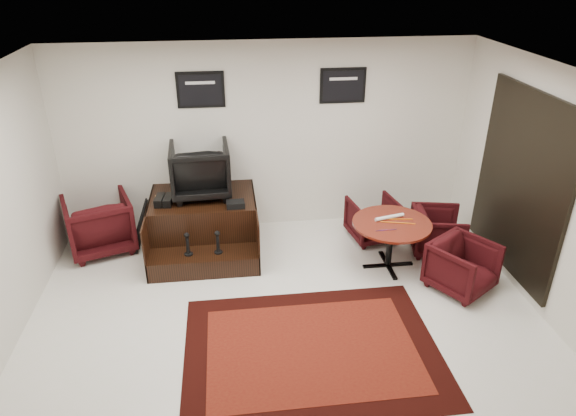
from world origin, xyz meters
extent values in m
plane|color=white|center=(0.00, 0.00, 0.00)|extent=(6.00, 6.00, 0.00)
cube|color=silver|center=(0.00, 2.50, 1.40)|extent=(6.00, 0.02, 2.80)
cube|color=silver|center=(0.00, -2.50, 1.40)|extent=(6.00, 0.02, 2.80)
cube|color=silver|center=(3.00, 0.00, 1.40)|extent=(0.02, 5.00, 2.80)
cube|color=white|center=(0.00, 0.00, 2.80)|extent=(6.00, 5.00, 0.02)
cube|color=black|center=(2.97, 0.70, 1.30)|extent=(0.05, 1.90, 2.30)
cube|color=black|center=(2.96, 0.70, 1.30)|extent=(0.02, 1.72, 2.12)
cube|color=black|center=(2.97, 0.70, 1.30)|extent=(0.03, 0.05, 2.12)
cube|color=black|center=(-0.90, 2.48, 2.15)|extent=(0.66, 0.03, 0.50)
cube|color=black|center=(-0.90, 2.46, 2.15)|extent=(0.58, 0.01, 0.42)
cube|color=silver|center=(-0.90, 2.46, 2.25)|extent=(0.40, 0.00, 0.04)
cube|color=black|center=(1.10, 2.48, 2.15)|extent=(0.66, 0.03, 0.50)
cube|color=black|center=(1.10, 2.46, 2.15)|extent=(0.58, 0.01, 0.42)
cube|color=silver|center=(1.10, 2.46, 2.25)|extent=(0.40, 0.00, 0.04)
cube|color=black|center=(0.21, -0.45, 0.00)|extent=(2.73, 2.05, 0.01)
cube|color=#57120C|center=(0.21, -0.45, 0.01)|extent=(2.24, 1.56, 0.01)
cube|color=black|center=(-0.97, 2.00, 0.38)|extent=(1.47, 1.09, 0.76)
cube|color=black|center=(-0.97, 1.24, 0.14)|extent=(1.47, 0.44, 0.27)
cube|color=black|center=(-1.70, 1.78, 0.38)|extent=(0.02, 1.52, 0.76)
cube|color=black|center=(-0.24, 1.78, 0.38)|extent=(0.02, 1.52, 0.76)
cylinder|color=black|center=(-1.17, 1.24, 0.28)|extent=(0.11, 0.11, 0.02)
cylinder|color=black|center=(-1.17, 1.24, 0.41)|extent=(0.04, 0.04, 0.24)
sphere|color=black|center=(-1.17, 1.24, 0.57)|extent=(0.07, 0.07, 0.07)
cylinder|color=black|center=(-0.77, 1.24, 0.28)|extent=(0.11, 0.11, 0.02)
cylinder|color=black|center=(-0.77, 1.24, 0.41)|extent=(0.04, 0.04, 0.24)
sphere|color=black|center=(-0.77, 1.24, 0.57)|extent=(0.07, 0.07, 0.07)
imported|color=black|center=(-0.97, 2.05, 1.17)|extent=(0.83, 0.79, 0.82)
cube|color=black|center=(-1.54, 1.81, 0.82)|extent=(0.14, 0.30, 0.11)
cube|color=black|center=(-1.42, 1.80, 0.82)|extent=(0.14, 0.30, 0.11)
cube|color=black|center=(-0.51, 1.58, 0.80)|extent=(0.25, 0.17, 0.08)
imported|color=black|center=(-2.44, 2.01, 0.44)|extent=(1.08, 1.05, 0.89)
cylinder|color=#4E110B|center=(1.51, 1.05, 0.66)|extent=(1.04, 1.04, 0.03)
cylinder|color=black|center=(1.51, 1.05, 0.34)|extent=(0.08, 0.08, 0.61)
cube|color=black|center=(1.51, 1.05, 0.01)|extent=(0.69, 0.06, 0.03)
cube|color=black|center=(1.51, 1.05, 0.01)|extent=(0.06, 0.69, 0.03)
imported|color=black|center=(1.50, 1.83, 0.34)|extent=(0.76, 0.73, 0.68)
imported|color=black|center=(2.30, 1.35, 0.35)|extent=(0.76, 0.79, 0.70)
imported|color=black|center=(2.26, 0.44, 0.36)|extent=(0.95, 0.93, 0.72)
cylinder|color=white|center=(1.51, 1.15, 0.70)|extent=(0.42, 0.15, 0.05)
cylinder|color=orange|center=(1.58, 1.02, 0.68)|extent=(0.44, 0.13, 0.01)
cylinder|color=orange|center=(1.58, 1.12, 0.68)|extent=(0.45, 0.07, 0.01)
cylinder|color=#4C1933|center=(1.28, 0.85, 0.68)|extent=(0.10, 0.03, 0.01)
cylinder|color=#4C1933|center=(1.34, 0.85, 0.68)|extent=(0.10, 0.03, 0.01)
cylinder|color=#4C1933|center=(1.40, 0.85, 0.68)|extent=(0.10, 0.03, 0.01)
cylinder|color=#4C1933|center=(1.46, 0.85, 0.68)|extent=(0.10, 0.03, 0.01)
camera|label=1|loc=(-0.58, -4.65, 3.87)|focal=32.00mm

